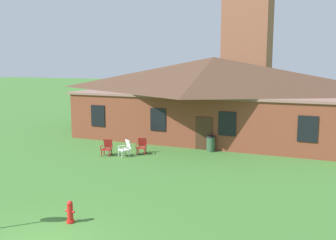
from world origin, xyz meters
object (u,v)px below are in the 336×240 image
at_px(lawn_chair_near_door, 126,148).
at_px(lawn_chair_left_end, 142,145).
at_px(fire_hydrant, 70,212).
at_px(trash_bin, 211,144).
at_px(lawn_chair_by_porch, 107,147).

bearing_deg(lawn_chair_near_door, lawn_chair_left_end, 57.09).
bearing_deg(fire_hydrant, lawn_chair_near_door, 106.97).
relative_size(fire_hydrant, trash_bin, 0.81).
bearing_deg(lawn_chair_left_end, fire_hydrant, -77.81).
relative_size(lawn_chair_near_door, fire_hydrant, 1.21).
distance_m(lawn_chair_left_end, fire_hydrant, 10.17).
relative_size(lawn_chair_near_door, trash_bin, 0.98).
xyz_separation_m(lawn_chair_near_door, lawn_chair_left_end, (0.60, 0.93, 0.00)).
relative_size(lawn_chair_by_porch, trash_bin, 0.98).
bearing_deg(fire_hydrant, trash_bin, 82.53).
height_order(lawn_chair_near_door, lawn_chair_left_end, same).
height_order(lawn_chair_left_end, trash_bin, trash_bin).
bearing_deg(lawn_chair_left_end, lawn_chair_by_porch, -146.00).
xyz_separation_m(lawn_chair_by_porch, fire_hydrant, (3.88, -8.77, -0.12)).
height_order(fire_hydrant, trash_bin, trash_bin).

